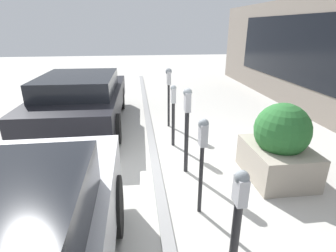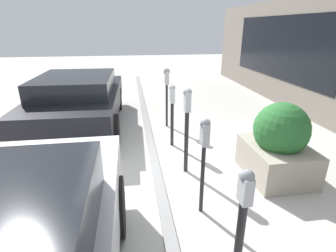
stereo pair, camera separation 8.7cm
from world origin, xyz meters
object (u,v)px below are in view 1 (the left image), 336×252
(parking_meter_middle, at_px, (187,118))
(parking_meter_farthest, at_px, (169,84))
(parking_meter_nearest, at_px, (237,220))
(planter_box, at_px, (280,146))
(parking_meter_second, at_px, (202,147))
(parked_car_middle, at_px, (81,98))
(parking_meter_fourth, at_px, (173,107))

(parking_meter_middle, bearing_deg, parking_meter_farthest, 0.30)
(parking_meter_nearest, xyz_separation_m, planter_box, (1.88, -1.48, -0.23))
(parking_meter_nearest, bearing_deg, parking_meter_farthest, 0.36)
(parking_meter_farthest, bearing_deg, parking_meter_second, 179.95)
(parking_meter_middle, bearing_deg, parking_meter_second, 179.22)
(parking_meter_nearest, distance_m, parking_meter_middle, 2.26)
(parking_meter_middle, relative_size, parked_car_middle, 0.36)
(planter_box, height_order, parked_car_middle, parked_car_middle)
(planter_box, bearing_deg, parked_car_middle, 50.95)
(parking_meter_nearest, distance_m, planter_box, 2.41)
(parking_meter_second, distance_m, planter_box, 1.72)
(parking_meter_second, distance_m, parked_car_middle, 4.34)
(planter_box, bearing_deg, parking_meter_fourth, 46.35)
(parked_car_middle, bearing_deg, parking_meter_nearest, -154.02)
(parked_car_middle, bearing_deg, parking_meter_fourth, -123.78)
(parking_meter_second, xyz_separation_m, parked_car_middle, (3.73, 2.20, -0.27))
(parking_meter_farthest, bearing_deg, parking_meter_middle, -179.70)
(parking_meter_nearest, height_order, parking_meter_farthest, parking_meter_farthest)
(parking_meter_middle, bearing_deg, parking_meter_nearest, -179.59)
(parking_meter_nearest, xyz_separation_m, parking_meter_second, (1.16, 0.03, 0.17))
(parking_meter_second, relative_size, parking_meter_farthest, 0.93)
(parking_meter_second, relative_size, parking_meter_middle, 0.91)
(parked_car_middle, bearing_deg, planter_box, -127.56)
(planter_box, xyz_separation_m, parked_car_middle, (3.01, 3.71, 0.14))
(parking_meter_middle, relative_size, parking_meter_farthest, 1.02)
(parking_meter_second, xyz_separation_m, parking_meter_fourth, (2.21, 0.05, -0.13))
(parking_meter_middle, xyz_separation_m, parked_car_middle, (2.64, 2.21, -0.29))
(parking_meter_nearest, distance_m, parking_meter_second, 1.17)
(parking_meter_second, bearing_deg, parking_meter_middle, -0.78)
(parking_meter_nearest, bearing_deg, planter_box, -38.17)
(planter_box, bearing_deg, parking_meter_nearest, 141.83)
(parking_meter_middle, bearing_deg, planter_box, -103.89)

